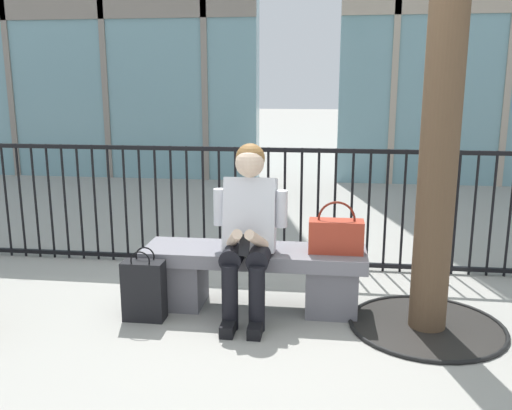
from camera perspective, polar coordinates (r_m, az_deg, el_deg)
ground_plane at (r=4.14m, az=-0.18°, el=-10.49°), size 60.00×60.00×0.00m
stone_bench at (r=4.04m, az=-0.18°, el=-6.95°), size 1.60×0.44×0.45m
seated_person_with_phone at (r=3.81m, az=-0.78°, el=-2.20°), size 0.52×0.66×1.21m
handbag_on_bench at (r=3.91m, az=8.27°, el=-3.10°), size 0.38×0.16×0.37m
shopping_bag at (r=3.94m, az=-11.48°, el=-8.59°), size 0.29×0.15×0.51m
plaza_railing at (r=4.85m, az=1.26°, el=-0.26°), size 8.14×0.04×1.07m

